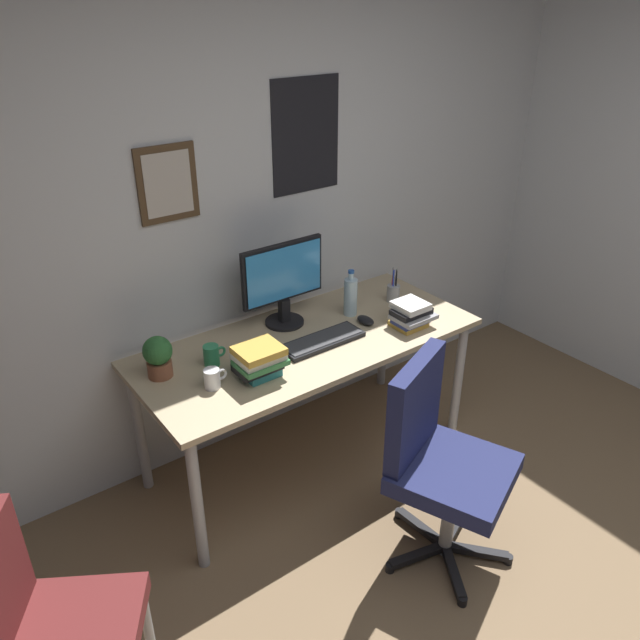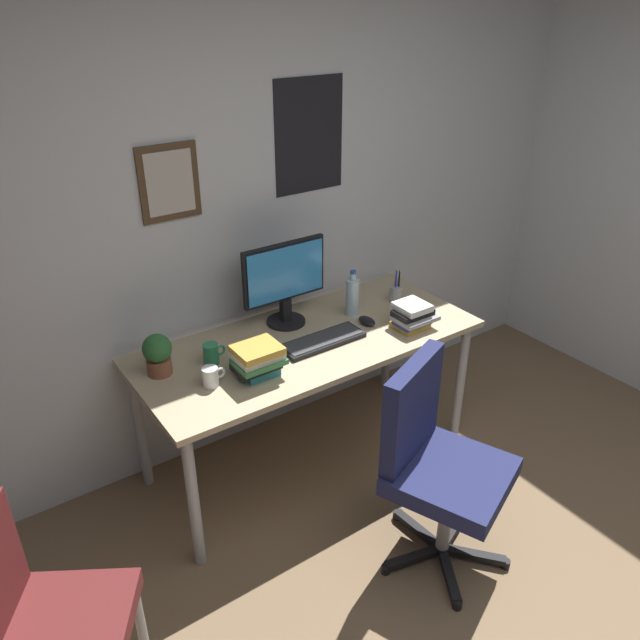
% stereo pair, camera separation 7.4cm
% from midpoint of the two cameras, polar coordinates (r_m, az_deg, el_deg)
% --- Properties ---
extents(wall_back, '(4.40, 0.10, 2.60)m').
position_cam_midpoint_polar(wall_back, '(3.19, -7.15, 10.14)').
color(wall_back, silver).
rests_on(wall_back, ground_plane).
extents(desk, '(1.71, 0.74, 0.74)m').
position_cam_midpoint_polar(desk, '(3.12, -1.78, -2.93)').
color(desk, tan).
rests_on(desk, ground_plane).
extents(office_chair, '(0.60, 0.61, 0.95)m').
position_cam_midpoint_polar(office_chair, '(2.74, 9.90, -11.97)').
color(office_chair, '#1E234C').
rests_on(office_chair, ground_plane).
extents(side_chair, '(0.58, 0.58, 0.88)m').
position_cam_midpoint_polar(side_chair, '(2.36, -24.49, -24.03)').
color(side_chair, '#591E1E').
rests_on(side_chair, ground_plane).
extents(monitor, '(0.46, 0.20, 0.43)m').
position_cam_midpoint_polar(monitor, '(3.14, -4.06, 3.59)').
color(monitor, black).
rests_on(monitor, desk).
extents(keyboard, '(0.43, 0.15, 0.03)m').
position_cam_midpoint_polar(keyboard, '(3.05, -0.50, -1.89)').
color(keyboard, black).
rests_on(keyboard, desk).
extents(computer_mouse, '(0.06, 0.11, 0.04)m').
position_cam_midpoint_polar(computer_mouse, '(3.23, 3.51, -0.03)').
color(computer_mouse, black).
rests_on(computer_mouse, desk).
extents(water_bottle, '(0.07, 0.07, 0.25)m').
position_cam_midpoint_polar(water_bottle, '(3.28, 2.15, 2.18)').
color(water_bottle, silver).
rests_on(water_bottle, desk).
extents(coffee_mug_near, '(0.11, 0.07, 0.10)m').
position_cam_midpoint_polar(coffee_mug_near, '(2.91, -10.52, -3.18)').
color(coffee_mug_near, '#2D8C59').
rests_on(coffee_mug_near, desk).
extents(coffee_mug_far, '(0.11, 0.07, 0.09)m').
position_cam_midpoint_polar(coffee_mug_far, '(2.75, -10.49, -5.24)').
color(coffee_mug_far, white).
rests_on(coffee_mug_far, desk).
extents(potted_plant, '(0.13, 0.13, 0.20)m').
position_cam_midpoint_polar(potted_plant, '(2.85, -15.23, -3.15)').
color(potted_plant, brown).
rests_on(potted_plant, desk).
extents(pen_cup, '(0.07, 0.07, 0.20)m').
position_cam_midpoint_polar(pen_cup, '(3.46, 6.07, 2.52)').
color(pen_cup, '#9EA0A5').
rests_on(pen_cup, desk).
extents(book_stack_left, '(0.21, 0.18, 0.13)m').
position_cam_midpoint_polar(book_stack_left, '(3.20, 7.61, 0.47)').
color(book_stack_left, gold).
rests_on(book_stack_left, desk).
extents(book_stack_right, '(0.21, 0.18, 0.16)m').
position_cam_midpoint_polar(book_stack_right, '(2.77, -6.31, -3.65)').
color(book_stack_right, '#26727A').
rests_on(book_stack_right, desk).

